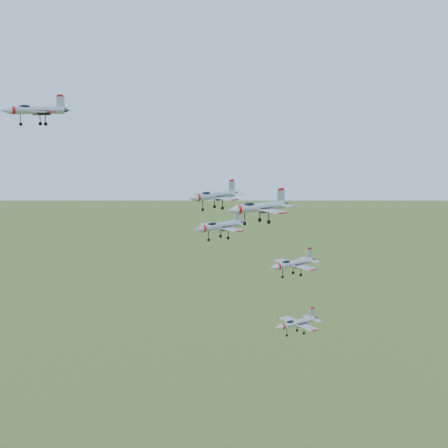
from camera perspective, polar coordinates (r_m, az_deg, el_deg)
jet_lead at (r=112.66m, az=-16.85°, el=9.94°), size 12.59×10.54×3.37m
jet_left_high at (r=111.87m, az=-0.95°, el=2.62°), size 12.03×10.15×3.24m
jet_right_high at (r=104.15m, az=3.17°, el=1.55°), size 13.42×11.15×3.58m
jet_left_low at (r=119.92m, az=-0.41°, el=-0.17°), size 12.70×10.67×3.41m
jet_right_low at (r=118.85m, az=6.31°, el=-3.60°), size 11.88×9.90×3.17m
jet_trail at (r=125.98m, az=6.65°, el=-8.95°), size 11.48×9.52×3.07m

